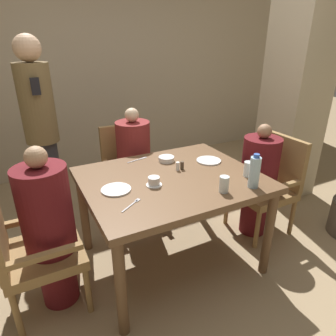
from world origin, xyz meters
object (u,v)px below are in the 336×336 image
standing_host (41,129)px  glass_tall_mid (248,169)px  diner_in_left_chair (49,229)px  plate_main_left (209,161)px  chair_left_side (29,248)px  teacup_with_saucer (154,182)px  water_bottle (255,172)px  diner_in_right_chair (258,180)px  glass_tall_near (224,184)px  chair_far_side (130,167)px  plate_main_right (116,190)px  bowl_small (166,159)px  diner_in_far_chair (134,164)px  chair_right_side (269,182)px

standing_host → glass_tall_mid: (1.26, -1.38, -0.12)m
diner_in_left_chair → glass_tall_mid: bearing=-10.2°
plate_main_left → glass_tall_mid: glass_tall_mid is taller
chair_left_side → teacup_with_saucer: size_ratio=8.13×
diner_in_left_chair → chair_left_side: bearing=180.0°
plate_main_left → water_bottle: bearing=-89.4°
water_bottle → glass_tall_mid: size_ratio=2.14×
diner_in_right_chair → glass_tall_near: 0.82m
diner_in_right_chair → glass_tall_mid: 0.53m
chair_far_side → glass_tall_near: size_ratio=8.04×
plate_main_right → teacup_with_saucer: size_ratio=1.82×
chair_left_side → bowl_small: (1.13, 0.29, 0.29)m
chair_far_side → glass_tall_mid: bearing=-66.2°
chair_far_side → teacup_with_saucer: chair_far_side is taller
bowl_small → diner_in_far_chair: bearing=102.5°
diner_in_far_chair → chair_right_side: (1.02, -0.76, -0.09)m
chair_right_side → diner_in_right_chair: diner_in_right_chair is taller
diner_in_right_chair → plate_main_left: size_ratio=5.19×
diner_in_far_chair → bowl_small: diner_in_far_chair is taller
chair_far_side → glass_tall_near: bearing=-81.2°
chair_right_side → glass_tall_near: chair_right_side is taller
chair_right_side → bowl_small: bearing=162.7°
water_bottle → glass_tall_near: 0.23m
diner_in_far_chair → plate_main_left: (0.42, -0.64, 0.19)m
chair_far_side → water_bottle: bearing=-72.1°
diner_in_left_chair → plate_main_right: (0.45, -0.02, 0.18)m
glass_tall_mid → chair_far_side: bearing=113.8°
chair_far_side → standing_host: (-0.75, 0.22, 0.45)m
chair_right_side → diner_in_left_chair: bearing=180.0°
chair_left_side → diner_in_right_chair: 1.90m
plate_main_left → plate_main_right: same height
teacup_with_saucer → chair_far_side: bearing=79.9°
glass_tall_mid → bowl_small: bearing=126.9°
chair_right_side → teacup_with_saucer: 1.23m
diner_in_right_chair → glass_tall_near: (-0.68, -0.37, 0.28)m
diner_in_far_chair → bowl_small: size_ratio=8.62×
diner_in_far_chair → plate_main_left: diner_in_far_chair is taller
chair_left_side → glass_tall_near: size_ratio=8.04×
chair_right_side → standing_host: standing_host is taller
plate_main_right → bowl_small: bowl_small is taller
standing_host → glass_tall_mid: 1.87m
standing_host → teacup_with_saucer: bearing=-64.3°
diner_in_left_chair → bowl_small: size_ratio=8.76×
chair_right_side → plate_main_left: bearing=168.6°
diner_in_right_chair → plate_main_right: (-1.31, -0.02, 0.23)m
standing_host → plate_main_left: bearing=-40.8°
diner_in_left_chair → glass_tall_near: bearing=-18.9°
water_bottle → glass_tall_near: bearing=171.5°
diner_in_far_chair → chair_right_side: diner_in_far_chair is taller
plate_main_left → glass_tall_near: size_ratio=1.80×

